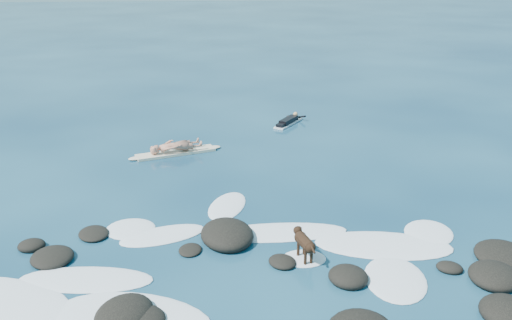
{
  "coord_description": "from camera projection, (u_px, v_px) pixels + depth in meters",
  "views": [
    {
      "loc": [
        -0.7,
        -12.98,
        7.1
      ],
      "look_at": [
        0.47,
        4.0,
        0.9
      ],
      "focal_mm": 40.0,
      "sensor_mm": 36.0,
      "label": 1
    }
  ],
  "objects": [
    {
      "name": "ground",
      "position": [
        248.0,
        246.0,
        14.64
      ],
      "size": [
        160.0,
        160.0,
        0.0
      ],
      "primitive_type": "plane",
      "color": "#0A2642",
      "rests_on": "ground"
    },
    {
      "name": "reef_rocks",
      "position": [
        323.0,
        292.0,
        12.49
      ],
      "size": [
        13.48,
        7.28,
        0.58
      ],
      "color": "black",
      "rests_on": "ground"
    },
    {
      "name": "breaking_foam",
      "position": [
        216.0,
        264.0,
        13.79
      ],
      "size": [
        13.42,
        8.12,
        0.12
      ],
      "color": "white",
      "rests_on": "ground"
    },
    {
      "name": "standing_surfer_rig",
      "position": [
        175.0,
        134.0,
        21.08
      ],
      "size": [
        3.47,
        1.62,
        2.04
      ],
      "rotation": [
        0.0,
        0.0,
        0.36
      ],
      "color": "beige",
      "rests_on": "ground"
    },
    {
      "name": "paddling_surfer_rig",
      "position": [
        289.0,
        121.0,
        25.07
      ],
      "size": [
        1.57,
        2.01,
        0.38
      ],
      "rotation": [
        0.0,
        0.0,
        0.99
      ],
      "color": "white",
      "rests_on": "ground"
    },
    {
      "name": "dog",
      "position": [
        304.0,
        242.0,
        13.83
      ],
      "size": [
        0.51,
        1.18,
        0.76
      ],
      "rotation": [
        0.0,
        0.0,
        1.85
      ],
      "color": "black",
      "rests_on": "ground"
    }
  ]
}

